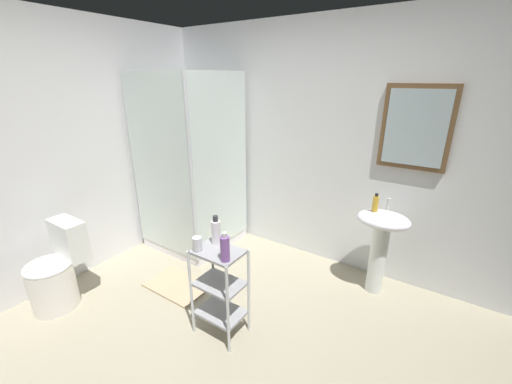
# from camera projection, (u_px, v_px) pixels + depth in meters

# --- Properties ---
(ground_plane) EXTENTS (4.20, 4.20, 0.02)m
(ground_plane) POSITION_uv_depth(u_px,v_px,m) (202.00, 361.00, 2.29)
(ground_plane) COLOR tan
(wall_back) EXTENTS (4.20, 0.14, 2.50)m
(wall_back) POSITION_uv_depth(u_px,v_px,m) (317.00, 146.00, 3.30)
(wall_back) COLOR white
(wall_back) RESTS_ON ground_plane
(wall_left) EXTENTS (0.10, 4.20, 2.50)m
(wall_left) POSITION_uv_depth(u_px,v_px,m) (41.00, 159.00, 2.82)
(wall_left) COLOR white
(wall_left) RESTS_ON ground_plane
(shower_stall) EXTENTS (0.92, 0.92, 2.00)m
(shower_stall) POSITION_uv_depth(u_px,v_px,m) (195.00, 210.00, 3.70)
(shower_stall) COLOR white
(shower_stall) RESTS_ON ground_plane
(pedestal_sink) EXTENTS (0.46, 0.37, 0.81)m
(pedestal_sink) POSITION_uv_depth(u_px,v_px,m) (381.00, 236.00, 2.85)
(pedestal_sink) COLOR white
(pedestal_sink) RESTS_ON ground_plane
(sink_faucet) EXTENTS (0.03, 0.03, 0.10)m
(sink_faucet) POSITION_uv_depth(u_px,v_px,m) (388.00, 203.00, 2.85)
(sink_faucet) COLOR silver
(sink_faucet) RESTS_ON pedestal_sink
(toilet) EXTENTS (0.37, 0.49, 0.76)m
(toilet) POSITION_uv_depth(u_px,v_px,m) (57.00, 273.00, 2.76)
(toilet) COLOR white
(toilet) RESTS_ON ground_plane
(storage_cart) EXTENTS (0.38, 0.28, 0.74)m
(storage_cart) POSITION_uv_depth(u_px,v_px,m) (220.00, 285.00, 2.41)
(storage_cart) COLOR silver
(storage_cart) RESTS_ON ground_plane
(hand_soap_bottle) EXTENTS (0.05, 0.05, 0.17)m
(hand_soap_bottle) POSITION_uv_depth(u_px,v_px,m) (376.00, 203.00, 2.79)
(hand_soap_bottle) COLOR gold
(hand_soap_bottle) RESTS_ON pedestal_sink
(lotion_bottle_white) EXTENTS (0.07, 0.07, 0.23)m
(lotion_bottle_white) POSITION_uv_depth(u_px,v_px,m) (216.00, 232.00, 2.37)
(lotion_bottle_white) COLOR white
(lotion_bottle_white) RESTS_ON storage_cart
(conditioner_bottle_purple) EXTENTS (0.07, 0.07, 0.22)m
(conditioner_bottle_purple) POSITION_uv_depth(u_px,v_px,m) (225.00, 248.00, 2.15)
(conditioner_bottle_purple) COLOR #81519F
(conditioner_bottle_purple) RESTS_ON storage_cart
(rinse_cup) EXTENTS (0.07, 0.07, 0.11)m
(rinse_cup) POSITION_uv_depth(u_px,v_px,m) (197.00, 244.00, 2.29)
(rinse_cup) COLOR silver
(rinse_cup) RESTS_ON storage_cart
(bath_mat) EXTENTS (0.60, 0.40, 0.02)m
(bath_mat) POSITION_uv_depth(u_px,v_px,m) (178.00, 285.00, 3.10)
(bath_mat) COLOR tan
(bath_mat) RESTS_ON ground_plane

